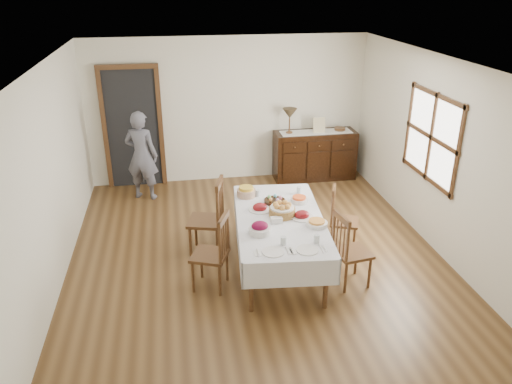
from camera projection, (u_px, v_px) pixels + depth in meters
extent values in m
plane|color=brown|center=(257.00, 259.00, 6.78)|extent=(6.00, 6.00, 0.00)
cube|color=white|center=(257.00, 64.00, 5.73)|extent=(5.00, 6.00, 0.02)
cube|color=white|center=(229.00, 110.00, 8.96)|extent=(5.00, 0.02, 2.60)
cube|color=white|center=(330.00, 319.00, 3.55)|extent=(5.00, 0.02, 2.60)
cube|color=white|center=(48.00, 183.00, 5.86)|extent=(0.02, 6.00, 2.60)
cube|color=white|center=(442.00, 158.00, 6.64)|extent=(0.02, 6.00, 2.60)
cube|color=white|center=(432.00, 137.00, 6.83)|extent=(0.02, 1.30, 1.10)
cube|color=#4E311A|center=(431.00, 137.00, 6.83)|extent=(0.03, 1.46, 1.26)
cube|color=black|center=(133.00, 129.00, 8.76)|extent=(0.90, 0.06, 2.10)
cube|color=#4E311A|center=(133.00, 129.00, 8.74)|extent=(1.04, 0.08, 2.18)
cube|color=silver|center=(280.00, 219.00, 6.30)|extent=(1.24, 2.18, 0.04)
cylinder|color=#4E311A|center=(251.00, 286.00, 5.60)|extent=(0.06, 0.06, 0.67)
cylinder|color=#4E311A|center=(326.00, 283.00, 5.66)|extent=(0.06, 0.06, 0.67)
cylinder|color=#4E311A|center=(243.00, 215.00, 7.25)|extent=(0.06, 0.06, 0.67)
cylinder|color=#4E311A|center=(301.00, 213.00, 7.31)|extent=(0.06, 0.06, 0.67)
cube|color=silver|center=(238.00, 230.00, 6.32)|extent=(0.22, 2.12, 0.32)
cube|color=silver|center=(321.00, 227.00, 6.40)|extent=(0.22, 2.12, 0.32)
cube|color=silver|center=(291.00, 274.00, 5.40)|extent=(1.08, 0.12, 0.32)
cube|color=silver|center=(271.00, 195.00, 7.33)|extent=(1.08, 0.12, 0.32)
cube|color=#4E311A|center=(210.00, 255.00, 6.01)|extent=(0.54, 0.54, 0.04)
cylinder|color=#4E311A|center=(202.00, 263.00, 6.29)|extent=(0.04, 0.04, 0.42)
cylinder|color=#4E311A|center=(193.00, 277.00, 5.99)|extent=(0.04, 0.04, 0.42)
cylinder|color=#4E311A|center=(227.00, 266.00, 6.22)|extent=(0.04, 0.04, 0.42)
cylinder|color=#4E311A|center=(220.00, 281.00, 5.92)|extent=(0.04, 0.04, 0.42)
cylinder|color=#4E311A|center=(228.00, 230.00, 6.02)|extent=(0.04, 0.04, 0.55)
cylinder|color=#4E311A|center=(220.00, 244.00, 5.71)|extent=(0.04, 0.04, 0.55)
cube|color=#4E311A|center=(223.00, 219.00, 5.77)|extent=(0.18, 0.38, 0.08)
cylinder|color=#4E311A|center=(226.00, 235.00, 5.95)|extent=(0.02, 0.02, 0.45)
cylinder|color=#4E311A|center=(224.00, 238.00, 5.87)|extent=(0.02, 0.02, 0.45)
cylinder|color=#4E311A|center=(222.00, 242.00, 5.80)|extent=(0.02, 0.02, 0.45)
cube|color=#4E311A|center=(206.00, 221.00, 6.75)|extent=(0.55, 0.55, 0.04)
cylinder|color=#4E311A|center=(196.00, 231.00, 7.03)|extent=(0.04, 0.04, 0.46)
cylinder|color=#4E311A|center=(190.00, 243.00, 6.70)|extent=(0.04, 0.04, 0.46)
cylinder|color=#4E311A|center=(222.00, 232.00, 7.00)|extent=(0.04, 0.04, 0.46)
cylinder|color=#4E311A|center=(217.00, 245.00, 6.67)|extent=(0.04, 0.04, 0.46)
cylinder|color=#4E311A|center=(222.00, 195.00, 6.79)|extent=(0.04, 0.04, 0.60)
cylinder|color=#4E311A|center=(217.00, 208.00, 6.43)|extent=(0.04, 0.04, 0.60)
cube|color=#4E311A|center=(219.00, 183.00, 6.51)|extent=(0.15, 0.43, 0.09)
cylinder|color=#4E311A|center=(221.00, 200.00, 6.71)|extent=(0.02, 0.02, 0.50)
cylinder|color=#4E311A|center=(220.00, 203.00, 6.62)|extent=(0.02, 0.02, 0.50)
cylinder|color=#4E311A|center=(219.00, 206.00, 6.53)|extent=(0.02, 0.02, 0.50)
cube|color=#4E311A|center=(352.00, 253.00, 6.08)|extent=(0.47, 0.47, 0.04)
cylinder|color=#4E311A|center=(369.00, 273.00, 6.08)|extent=(0.03, 0.03, 0.41)
cylinder|color=#4E311A|center=(356.00, 260.00, 6.36)|extent=(0.03, 0.03, 0.41)
cylinder|color=#4E311A|center=(346.00, 278.00, 5.98)|extent=(0.03, 0.03, 0.41)
cylinder|color=#4E311A|center=(333.00, 264.00, 6.26)|extent=(0.03, 0.03, 0.41)
cylinder|color=#4E311A|center=(348.00, 243.00, 5.77)|extent=(0.04, 0.04, 0.54)
cylinder|color=#4E311A|center=(334.00, 229.00, 6.07)|extent=(0.04, 0.04, 0.54)
cube|color=#4E311A|center=(342.00, 218.00, 5.83)|extent=(0.10, 0.39, 0.08)
cylinder|color=#4E311A|center=(344.00, 241.00, 5.85)|extent=(0.02, 0.02, 0.44)
cylinder|color=#4E311A|center=(340.00, 237.00, 5.93)|extent=(0.02, 0.02, 0.44)
cylinder|color=#4E311A|center=(337.00, 234.00, 6.00)|extent=(0.02, 0.02, 0.44)
cube|color=#4E311A|center=(344.00, 222.00, 6.91)|extent=(0.49, 0.49, 0.04)
cylinder|color=#4E311A|center=(354.00, 241.00, 6.83)|extent=(0.03, 0.03, 0.39)
cylinder|color=#4E311A|center=(355.00, 231.00, 7.10)|extent=(0.03, 0.03, 0.39)
cylinder|color=#4E311A|center=(331.00, 239.00, 6.88)|extent=(0.03, 0.03, 0.39)
cylinder|color=#4E311A|center=(333.00, 229.00, 7.16)|extent=(0.03, 0.03, 0.39)
cylinder|color=#4E311A|center=(332.00, 209.00, 6.69)|extent=(0.04, 0.04, 0.50)
cylinder|color=#4E311A|center=(334.00, 199.00, 6.98)|extent=(0.04, 0.04, 0.50)
cube|color=#4E311A|center=(334.00, 190.00, 6.75)|extent=(0.17, 0.35, 0.07)
cylinder|color=#4E311A|center=(333.00, 208.00, 6.77)|extent=(0.02, 0.02, 0.41)
cylinder|color=#4E311A|center=(333.00, 205.00, 6.84)|extent=(0.02, 0.02, 0.41)
cylinder|color=#4E311A|center=(333.00, 203.00, 6.92)|extent=(0.02, 0.02, 0.41)
cube|color=black|center=(314.00, 155.00, 9.29)|extent=(1.50, 0.50, 0.90)
cube|color=black|center=(295.00, 147.00, 8.88)|extent=(0.42, 0.02, 0.18)
sphere|color=brown|center=(295.00, 147.00, 8.86)|extent=(0.03, 0.03, 0.03)
cube|color=black|center=(319.00, 146.00, 8.95)|extent=(0.42, 0.02, 0.18)
sphere|color=brown|center=(319.00, 146.00, 8.93)|extent=(0.03, 0.03, 0.03)
cube|color=black|center=(343.00, 144.00, 9.02)|extent=(0.42, 0.02, 0.18)
sphere|color=brown|center=(343.00, 145.00, 9.00)|extent=(0.03, 0.03, 0.03)
imported|color=slate|center=(141.00, 153.00, 8.32)|extent=(0.59, 0.48, 1.63)
cylinder|color=olive|center=(282.00, 212.00, 6.32)|extent=(0.34, 0.34, 0.11)
cylinder|color=white|center=(282.00, 207.00, 6.29)|extent=(0.30, 0.30, 0.02)
sphere|color=#CD8B40|center=(289.00, 205.00, 6.30)|extent=(0.08, 0.08, 0.08)
sphere|color=#CD8B40|center=(285.00, 203.00, 6.35)|extent=(0.08, 0.08, 0.08)
sphere|color=#CD8B40|center=(279.00, 203.00, 6.35)|extent=(0.08, 0.08, 0.08)
sphere|color=#CD8B40|center=(276.00, 204.00, 6.30)|extent=(0.08, 0.08, 0.08)
sphere|color=#CD8B40|center=(277.00, 207.00, 6.24)|extent=(0.08, 0.08, 0.08)
sphere|color=#CD8B40|center=(282.00, 208.00, 6.21)|extent=(0.08, 0.08, 0.08)
sphere|color=#CD8B40|center=(287.00, 207.00, 6.23)|extent=(0.08, 0.08, 0.08)
cylinder|color=black|center=(275.00, 201.00, 6.68)|extent=(0.29, 0.29, 0.05)
ellipsoid|color=pink|center=(280.00, 198.00, 6.67)|extent=(0.05, 0.05, 0.06)
ellipsoid|color=#6FD6FF|center=(275.00, 196.00, 6.73)|extent=(0.05, 0.05, 0.06)
ellipsoid|color=#72D070|center=(269.00, 197.00, 6.69)|extent=(0.05, 0.05, 0.06)
ellipsoid|color=#FFB764|center=(271.00, 200.00, 6.61)|extent=(0.05, 0.05, 0.06)
ellipsoid|color=#DAA1ED|center=(278.00, 200.00, 6.59)|extent=(0.05, 0.05, 0.06)
cylinder|color=silver|center=(260.00, 209.00, 6.49)|extent=(0.30, 0.30, 0.01)
ellipsoid|color=maroon|center=(260.00, 207.00, 6.48)|extent=(0.19, 0.16, 0.11)
cylinder|color=silver|center=(302.00, 217.00, 6.29)|extent=(0.29, 0.29, 0.02)
ellipsoid|color=maroon|center=(302.00, 215.00, 6.27)|extent=(0.19, 0.16, 0.11)
cylinder|color=silver|center=(260.00, 230.00, 5.90)|extent=(0.27, 0.27, 0.07)
ellipsoid|color=maroon|center=(260.00, 226.00, 5.87)|extent=(0.20, 0.17, 0.11)
cylinder|color=silver|center=(299.00, 200.00, 6.70)|extent=(0.23, 0.23, 0.05)
cylinder|color=#F15721|center=(299.00, 197.00, 6.68)|extent=(0.18, 0.18, 0.03)
cylinder|color=tan|center=(246.00, 193.00, 6.87)|extent=(0.26, 0.26, 0.10)
cylinder|color=gold|center=(246.00, 188.00, 6.84)|extent=(0.20, 0.20, 0.04)
cylinder|color=silver|center=(317.00, 224.00, 6.08)|extent=(0.27, 0.27, 0.05)
cylinder|color=orange|center=(317.00, 221.00, 6.07)|extent=(0.20, 0.20, 0.02)
cube|color=silver|center=(276.00, 220.00, 6.15)|extent=(0.15, 0.10, 0.07)
cylinder|color=silver|center=(273.00, 252.00, 5.50)|extent=(0.25, 0.25, 0.01)
cube|color=white|center=(258.00, 253.00, 5.48)|extent=(0.09, 0.13, 0.01)
cube|color=silver|center=(258.00, 253.00, 5.47)|extent=(0.03, 0.16, 0.01)
cube|color=silver|center=(287.00, 251.00, 5.53)|extent=(0.03, 0.18, 0.01)
cube|color=silver|center=(291.00, 251.00, 5.53)|extent=(0.03, 0.14, 0.01)
cylinder|color=silver|center=(283.00, 241.00, 5.64)|extent=(0.07, 0.07, 0.10)
cylinder|color=silver|center=(307.00, 250.00, 5.54)|extent=(0.25, 0.25, 0.01)
cube|color=white|center=(292.00, 251.00, 5.52)|extent=(0.09, 0.13, 0.01)
cube|color=silver|center=(292.00, 251.00, 5.51)|extent=(0.03, 0.16, 0.01)
cube|color=silver|center=(321.00, 249.00, 5.57)|extent=(0.03, 0.18, 0.01)
cube|color=silver|center=(325.00, 249.00, 5.57)|extent=(0.03, 0.14, 0.01)
cylinder|color=silver|center=(317.00, 239.00, 5.68)|extent=(0.07, 0.07, 0.10)
cylinder|color=silver|center=(258.00, 193.00, 6.87)|extent=(0.06, 0.06, 0.09)
cylinder|color=silver|center=(299.00, 190.00, 6.97)|extent=(0.06, 0.06, 0.10)
cube|color=white|center=(316.00, 132.00, 9.09)|extent=(1.30, 0.35, 0.01)
cylinder|color=brown|center=(289.00, 133.00, 9.03)|extent=(0.12, 0.12, 0.03)
cylinder|color=brown|center=(289.00, 125.00, 8.97)|extent=(0.02, 0.02, 0.25)
cone|color=#463A26|center=(290.00, 113.00, 8.88)|extent=(0.26, 0.26, 0.18)
cube|color=beige|center=(319.00, 125.00, 9.01)|extent=(0.22, 0.08, 0.28)
cylinder|color=#4E311A|center=(340.00, 129.00, 9.17)|extent=(0.20, 0.20, 0.06)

